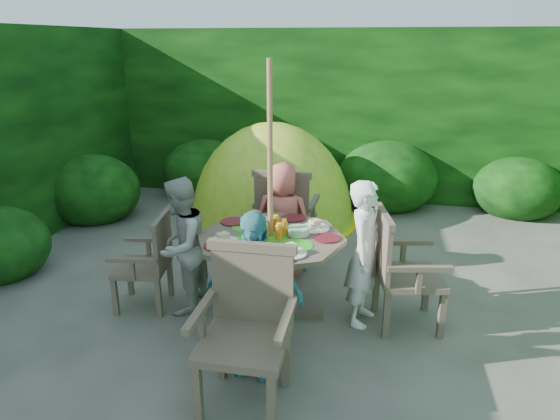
% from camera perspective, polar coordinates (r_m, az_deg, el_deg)
% --- Properties ---
extents(ground, '(60.00, 60.00, 0.00)m').
position_cam_1_polar(ground, '(4.55, 3.94, -11.97)').
color(ground, '#46443F').
rests_on(ground, ground).
extents(hedge_enclosure, '(9.00, 9.00, 2.50)m').
position_cam_1_polar(hedge_enclosure, '(5.35, 6.21, 7.10)').
color(hedge_enclosure, black).
rests_on(hedge_enclosure, ground).
extents(patio_table, '(1.38, 1.38, 0.90)m').
position_cam_1_polar(patio_table, '(4.29, -1.02, -4.44)').
color(patio_table, '#483B2F').
rests_on(patio_table, ground).
extents(parasol_pole, '(0.05, 0.05, 2.20)m').
position_cam_1_polar(parasol_pole, '(4.12, -1.11, 1.54)').
color(parasol_pole, '#99693D').
rests_on(parasol_pole, ground).
extents(garden_chair_right, '(0.62, 0.67, 0.97)m').
position_cam_1_polar(garden_chair_right, '(4.31, 13.55, -6.53)').
color(garden_chair_right, '#483B2F').
rests_on(garden_chair_right, ground).
extents(garden_chair_left, '(0.52, 0.56, 0.84)m').
position_cam_1_polar(garden_chair_left, '(4.65, -14.71, -5.63)').
color(garden_chair_left, '#483B2F').
rests_on(garden_chair_left, ground).
extents(garden_chair_back, '(0.64, 0.58, 1.04)m').
position_cam_1_polar(garden_chair_back, '(5.32, 0.59, -0.64)').
color(garden_chair_back, '#483B2F').
rests_on(garden_chair_back, ground).
extents(garden_chair_front, '(0.62, 0.55, 1.03)m').
position_cam_1_polar(garden_chair_front, '(3.37, -3.82, -13.03)').
color(garden_chair_front, '#483B2F').
rests_on(garden_chair_front, ground).
extents(child_right, '(0.39, 0.51, 1.27)m').
position_cam_1_polar(child_right, '(4.25, 9.69, -4.94)').
color(child_right, white).
rests_on(child_right, ground).
extents(child_left, '(0.50, 0.62, 1.23)m').
position_cam_1_polar(child_left, '(4.48, -11.28, -4.05)').
color(child_left, '#A3A39E').
rests_on(child_left, ground).
extents(child_back, '(0.59, 0.38, 1.20)m').
position_cam_1_polar(child_back, '(5.04, 0.29, -1.22)').
color(child_back, '#D35E57').
rests_on(child_back, ground).
extents(child_front, '(0.76, 0.38, 1.25)m').
position_cam_1_polar(child_front, '(3.58, -3.02, -9.57)').
color(child_front, teal).
rests_on(child_front, ground).
extents(dome_tent, '(2.40, 2.40, 2.65)m').
position_cam_1_polar(dome_tent, '(6.83, -0.94, -1.11)').
color(dome_tent, '#95B422').
rests_on(dome_tent, ground).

